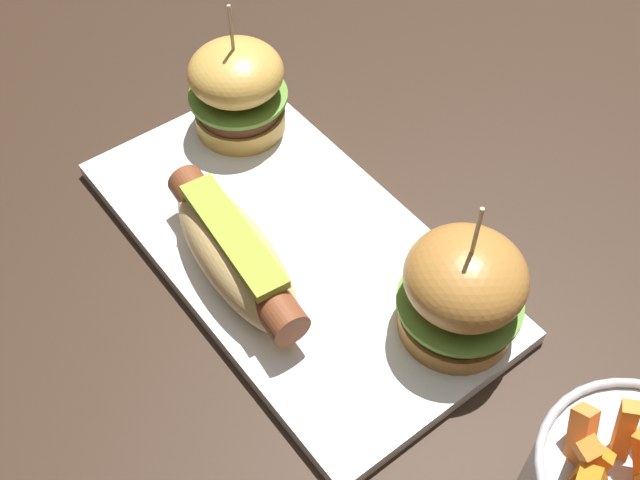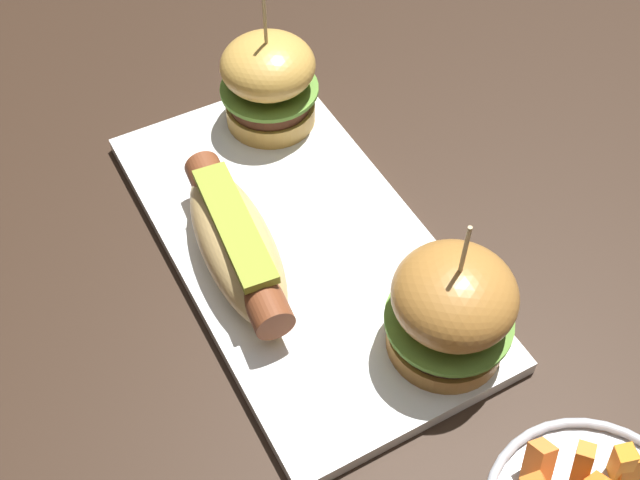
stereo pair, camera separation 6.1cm
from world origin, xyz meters
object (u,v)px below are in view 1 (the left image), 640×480
hot_dog (232,250)px  slider_left (237,89)px  slider_right (463,290)px  platter_main (292,247)px

hot_dog → slider_left: 0.18m
hot_dog → slider_right: slider_right is taller
slider_left → slider_right: bearing=0.6°
slider_left → slider_right: (0.29, 0.00, 0.00)m
slider_left → hot_dog: bearing=-35.6°
slider_left → platter_main: bearing=-17.7°
platter_main → hot_dog: size_ratio=2.12×
hot_dog → slider_right: 0.18m
platter_main → slider_right: slider_right is taller
platter_main → slider_left: (-0.15, 0.05, 0.05)m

